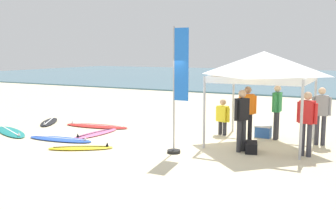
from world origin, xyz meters
The scene contains 18 objects.
ground_plane centered at (0.00, 0.00, 0.00)m, with size 80.00×80.00×0.00m, color beige.
sea centered at (0.00, 32.03, 0.05)m, with size 80.00×36.00×0.10m, color teal.
canopy_tent centered at (2.78, 1.32, 2.39)m, with size 2.76×2.76×2.75m.
surfboard_blue centered at (-2.88, -1.14, 0.04)m, with size 2.28×0.87×0.19m.
surfboard_black centered at (-5.38, 0.93, 0.04)m, with size 1.44×1.86×0.19m.
surfboard_pink centered at (-2.43, 0.03, 0.04)m, with size 0.72×2.01×0.19m.
surfboard_red centered at (-3.24, 1.12, 0.04)m, with size 2.57×1.01×0.19m.
surfboard_yellow centered at (-1.57, -1.72, 0.04)m, with size 1.80×1.37×0.19m.
surfboard_teal centered at (-5.17, -1.07, 0.04)m, with size 2.41×1.60×0.19m.
person_black centered at (2.53, 0.10, 0.99)m, with size 0.36×0.50×1.71m.
person_orange centered at (2.37, 1.21, 0.99)m, with size 0.48×0.38×1.71m.
person_grey centered at (4.36, 1.91, 0.99)m, with size 0.54×0.29×1.71m.
person_red centered at (4.18, 0.40, 0.99)m, with size 0.53×0.31×1.71m.
person_green centered at (3.05, 2.10, 0.99)m, with size 0.23×0.55×1.71m.
person_yellow centered at (1.34, 1.94, 0.66)m, with size 0.53×0.32×1.20m.
banner_flag centered at (1.06, -0.89, 1.57)m, with size 0.60×0.36×3.40m.
gear_bag_near_tent centered at (2.79, 0.16, 0.14)m, with size 0.60×0.32×0.28m, color black.
cooler_box centered at (2.62, 2.19, 0.20)m, with size 0.50×0.36×0.39m.
Camera 1 is at (5.57, -10.15, 2.73)m, focal length 41.70 mm.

